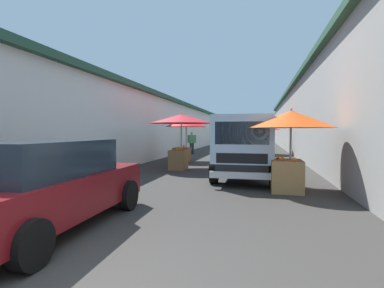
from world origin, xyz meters
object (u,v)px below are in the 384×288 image
object	(u,v)px
fruit_stall_mid_lane	(261,129)
vendor_by_crates	(192,141)
hatchback_car	(44,184)
fruit_stall_near_right	(181,124)
delivery_truck	(244,149)
fruit_stall_near_left	(290,131)
plastic_stool	(252,155)
fruit_stall_far_right	(185,128)

from	to	relation	value
fruit_stall_mid_lane	vendor_by_crates	world-z (taller)	fruit_stall_mid_lane
hatchback_car	fruit_stall_near_right	bearing A→B (deg)	-1.38
fruit_stall_near_right	delivery_truck	bearing A→B (deg)	-131.03
vendor_by_crates	fruit_stall_near_left	bearing A→B (deg)	-155.18
fruit_stall_near_left	hatchback_car	world-z (taller)	fruit_stall_near_left
fruit_stall_mid_lane	hatchback_car	world-z (taller)	fruit_stall_mid_lane
fruit_stall_near_right	vendor_by_crates	xyz separation A→B (m)	(8.11, 1.41, -1.00)
plastic_stool	delivery_truck	bearing A→B (deg)	179.01
fruit_stall_far_right	fruit_stall_near_left	bearing A→B (deg)	-145.63
fruit_stall_mid_lane	vendor_by_crates	distance (m)	4.91
delivery_truck	vendor_by_crates	size ratio (longest dim) A/B	3.13
fruit_stall_near_left	plastic_stool	size ratio (longest dim) A/B	5.29
fruit_stall_far_right	hatchback_car	xyz separation A→B (m)	(-10.95, -0.40, -1.03)
fruit_stall_far_right	hatchback_car	distance (m)	11.00
fruit_stall_near_left	vendor_by_crates	xyz separation A→B (m)	(11.78, 5.45, -0.72)
fruit_stall_near_right	fruit_stall_mid_lane	bearing A→B (deg)	-20.26
fruit_stall_near_left	hatchback_car	xyz separation A→B (m)	(-4.17, 4.23, -0.88)
delivery_truck	fruit_stall_near_left	bearing A→B (deg)	-134.73
hatchback_car	vendor_by_crates	distance (m)	16.00
vendor_by_crates	plastic_stool	xyz separation A→B (m)	(-4.04, -4.29, -0.57)
delivery_truck	fruit_stall_mid_lane	bearing A→B (deg)	-2.85
hatchback_car	plastic_stool	world-z (taller)	hatchback_car
hatchback_car	delivery_truck	xyz separation A→B (m)	(5.44, -2.96, 0.30)
fruit_stall_near_right	plastic_stool	bearing A→B (deg)	-35.30
plastic_stool	hatchback_car	bearing A→B (deg)	165.56
plastic_stool	fruit_stall_mid_lane	bearing A→B (deg)	-5.26
fruit_stall_mid_lane	fruit_stall_near_left	distance (m)	12.73
fruit_stall_near_left	vendor_by_crates	world-z (taller)	fruit_stall_near_left
fruit_stall_mid_lane	fruit_stall_near_right	size ratio (longest dim) A/B	0.97
fruit_stall_near_left	fruit_stall_mid_lane	bearing A→B (deg)	3.16
fruit_stall_mid_lane	fruit_stall_far_right	xyz separation A→B (m)	(-5.94, 3.93, 0.02)
fruit_stall_far_right	delivery_truck	bearing A→B (deg)	-148.63
delivery_truck	vendor_by_crates	bearing A→B (deg)	21.65
delivery_truck	fruit_stall_near_right	bearing A→B (deg)	48.97
fruit_stall_near_right	fruit_stall_far_right	bearing A→B (deg)	10.82
fruit_stall_far_right	delivery_truck	distance (m)	6.50
fruit_stall_far_right	plastic_stool	size ratio (longest dim) A/B	5.50
fruit_stall_near_left	fruit_stall_far_right	distance (m)	8.21
fruit_stall_mid_lane	fruit_stall_far_right	distance (m)	7.12
delivery_truck	vendor_by_crates	world-z (taller)	delivery_truck
fruit_stall_mid_lane	delivery_truck	size ratio (longest dim) A/B	0.54
fruit_stall_near_right	fruit_stall_far_right	world-z (taller)	fruit_stall_near_right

